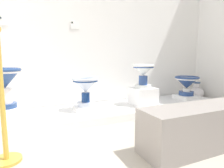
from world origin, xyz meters
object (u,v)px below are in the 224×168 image
plinth_block_leftmost (86,108)px  info_placard_second (75,25)px  plinth_block_tall_cobalt (143,96)px  antique_toilet_tall_cobalt (143,72)px  plinth_block_slender_white (186,97)px  decorative_vase_spare (196,93)px  antique_toilet_leftmost (85,86)px  stanchion_post_near_left (3,119)px  antique_toilet_slender_white (187,83)px  antique_toilet_squat_floral (4,80)px  info_placard_first (4,21)px  museum_bench (198,127)px  plinth_block_squat_floral (7,114)px

plinth_block_leftmost → info_placard_second: info_placard_second is taller
plinth_block_tall_cobalt → antique_toilet_tall_cobalt: antique_toilet_tall_cobalt is taller
plinth_block_slender_white → decorative_vase_spare: size_ratio=0.94×
plinth_block_slender_white → decorative_vase_spare: 0.57m
antique_toilet_leftmost → plinth_block_slender_white: 1.85m
antique_toilet_leftmost → stanchion_post_near_left: (-0.91, -0.86, -0.09)m
plinth_block_tall_cobalt → decorative_vase_spare: bearing=9.9°
antique_toilet_leftmost → antique_toilet_slender_white: 1.83m
antique_toilet_squat_floral → info_placard_first: 0.88m
antique_toilet_leftmost → plinth_block_slender_white: (1.83, -0.04, -0.30)m
antique_toilet_squat_floral → museum_bench: antique_toilet_squat_floral is taller
antique_toilet_leftmost → info_placard_first: info_placard_first is taller
antique_toilet_tall_cobalt → plinth_block_slender_white: bearing=0.2°
plinth_block_slender_white → antique_toilet_squat_floral: bearing=-179.5°
antique_toilet_slender_white → decorative_vase_spare: bearing=25.5°
plinth_block_squat_floral → museum_bench: bearing=-37.2°
antique_toilet_leftmost → museum_bench: bearing=-62.7°
antique_toilet_tall_cobalt → info_placard_first: info_placard_first is taller
antique_toilet_leftmost → info_placard_second: info_placard_second is taller
plinth_block_leftmost → stanchion_post_near_left: size_ratio=0.30×
info_placard_first → info_placard_second: 0.95m
plinth_block_slender_white → info_placard_second: (-1.85, 0.46, 1.18)m
plinth_block_squat_floral → info_placard_second: info_placard_second is taller
antique_toilet_leftmost → plinth_block_leftmost: bearing=90.0°
plinth_block_leftmost → stanchion_post_near_left: (-0.91, -0.86, 0.22)m
antique_toilet_squat_floral → museum_bench: 2.10m
plinth_block_leftmost → antique_toilet_tall_cobalt: 1.03m
antique_toilet_slender_white → plinth_block_squat_floral: bearing=-179.5°
antique_toilet_tall_cobalt → plinth_block_slender_white: size_ratio=1.05×
plinth_block_tall_cobalt → antique_toilet_slender_white: antique_toilet_slender_white is taller
plinth_block_tall_cobalt → plinth_block_slender_white: (0.91, 0.00, -0.10)m
antique_toilet_squat_floral → info_placard_second: 1.29m
plinth_block_leftmost → museum_bench: 1.48m
stanchion_post_near_left → museum_bench: (1.59, -0.45, -0.15)m
plinth_block_squat_floral → antique_toilet_leftmost: size_ratio=0.99×
plinth_block_squat_floral → plinth_block_leftmost: 0.97m
antique_toilet_tall_cobalt → antique_toilet_slender_white: antique_toilet_tall_cobalt is taller
decorative_vase_spare → stanchion_post_near_left: bearing=-161.9°
plinth_block_leftmost → plinth_block_tall_cobalt: plinth_block_tall_cobalt is taller
antique_toilet_tall_cobalt → decorative_vase_spare: (1.43, 0.25, -0.47)m
info_placard_first → decorative_vase_spare: bearing=-3.7°
antique_toilet_tall_cobalt → plinth_block_tall_cobalt: bearing=0.0°
antique_toilet_tall_cobalt → plinth_block_slender_white: (0.91, 0.00, -0.47)m
antique_toilet_squat_floral → info_placard_second: info_placard_second is taller
plinth_block_slender_white → info_placard_first: bearing=170.7°
plinth_block_leftmost → antique_toilet_leftmost: bearing=-90.0°
antique_toilet_slender_white → stanchion_post_near_left: bearing=-163.4°
antique_toilet_leftmost → plinth_block_tall_cobalt: bearing=-2.9°
plinth_block_squat_floral → plinth_block_leftmost: (0.96, 0.07, -0.05)m
plinth_block_leftmost → info_placard_second: bearing=93.8°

